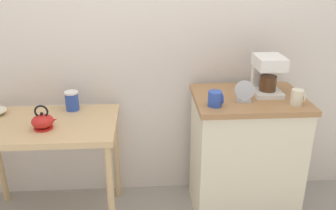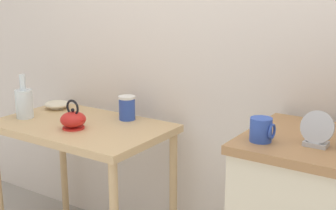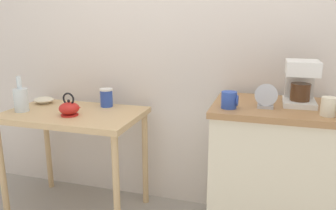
{
  "view_description": "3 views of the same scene",
  "coord_description": "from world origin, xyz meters",
  "px_view_note": "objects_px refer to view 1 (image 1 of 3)",
  "views": [
    {
      "loc": [
        -0.07,
        -2.21,
        1.77
      ],
      "look_at": [
        0.07,
        -0.05,
        0.88
      ],
      "focal_mm": 38.63,
      "sensor_mm": 36.0,
      "label": 1
    },
    {
      "loc": [
        1.0,
        -1.8,
        1.51
      ],
      "look_at": [
        -0.16,
        -0.05,
        0.97
      ],
      "focal_mm": 49.61,
      "sensor_mm": 36.0,
      "label": 2
    },
    {
      "loc": [
        0.54,
        -2.01,
        1.4
      ],
      "look_at": [
        -0.04,
        -0.07,
        0.89
      ],
      "focal_mm": 35.69,
      "sensor_mm": 36.0,
      "label": 3
    }
  ],
  "objects_px": {
    "canister_enamel": "(72,101)",
    "mug_blue": "(215,99)",
    "coffee_maker": "(267,73)",
    "table_clock": "(244,93)",
    "mug_small_cream": "(297,97)",
    "teakettle": "(43,121)"
  },
  "relations": [
    {
      "from": "mug_blue",
      "to": "coffee_maker",
      "type": "bearing_deg",
      "value": 28.65
    },
    {
      "from": "coffee_maker",
      "to": "table_clock",
      "type": "distance_m",
      "value": 0.25
    },
    {
      "from": "canister_enamel",
      "to": "mug_blue",
      "type": "relative_size",
      "value": 1.44
    },
    {
      "from": "coffee_maker",
      "to": "table_clock",
      "type": "bearing_deg",
      "value": -141.94
    },
    {
      "from": "canister_enamel",
      "to": "mug_blue",
      "type": "bearing_deg",
      "value": -19.87
    },
    {
      "from": "coffee_maker",
      "to": "teakettle",
      "type": "bearing_deg",
      "value": -173.56
    },
    {
      "from": "teakettle",
      "to": "mug_blue",
      "type": "bearing_deg",
      "value": -2.43
    },
    {
      "from": "canister_enamel",
      "to": "table_clock",
      "type": "height_order",
      "value": "table_clock"
    },
    {
      "from": "canister_enamel",
      "to": "mug_small_cream",
      "type": "bearing_deg",
      "value": -13.68
    },
    {
      "from": "mug_small_cream",
      "to": "mug_blue",
      "type": "distance_m",
      "value": 0.51
    },
    {
      "from": "teakettle",
      "to": "table_clock",
      "type": "height_order",
      "value": "table_clock"
    },
    {
      "from": "mug_blue",
      "to": "table_clock",
      "type": "bearing_deg",
      "value": 17.75
    },
    {
      "from": "canister_enamel",
      "to": "coffee_maker",
      "type": "distance_m",
      "value": 1.35
    },
    {
      "from": "mug_small_cream",
      "to": "table_clock",
      "type": "bearing_deg",
      "value": 166.43
    },
    {
      "from": "canister_enamel",
      "to": "table_clock",
      "type": "relative_size",
      "value": 0.99
    },
    {
      "from": "canister_enamel",
      "to": "mug_blue",
      "type": "distance_m",
      "value": 1.01
    },
    {
      "from": "teakettle",
      "to": "coffee_maker",
      "type": "xyz_separation_m",
      "value": [
        1.45,
        0.16,
        0.23
      ]
    },
    {
      "from": "table_clock",
      "to": "coffee_maker",
      "type": "bearing_deg",
      "value": 38.06
    },
    {
      "from": "canister_enamel",
      "to": "mug_small_cream",
      "type": "distance_m",
      "value": 1.5
    },
    {
      "from": "teakettle",
      "to": "table_clock",
      "type": "distance_m",
      "value": 1.27
    },
    {
      "from": "coffee_maker",
      "to": "mug_blue",
      "type": "xyz_separation_m",
      "value": [
        -0.38,
        -0.21,
        -0.09
      ]
    },
    {
      "from": "coffee_maker",
      "to": "mug_blue",
      "type": "relative_size",
      "value": 2.75
    }
  ]
}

